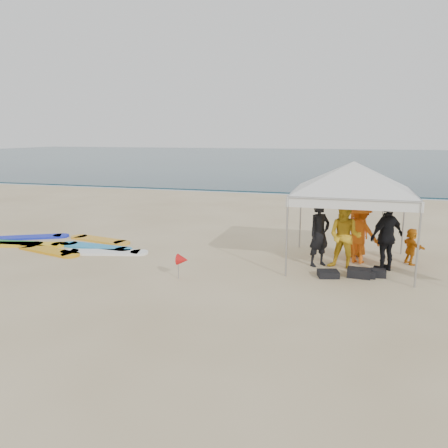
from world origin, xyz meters
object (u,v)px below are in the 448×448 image
object	(u,v)px
person_yellow	(345,236)
person_black_b	(387,237)
person_orange_a	(360,233)
canopy_tent	(354,162)
person_orange_b	(356,230)
person_seated	(411,246)
marker_pennant	(183,260)
person_black_a	(319,234)
surfboard_spread	(57,245)

from	to	relation	value
person_yellow	person_black_b	xyz separation A→B (m)	(1.04, 0.16, 0.03)
person_orange_a	canopy_tent	size ratio (longest dim) A/B	0.39
canopy_tent	person_orange_a	bearing A→B (deg)	45.13
person_orange_b	canopy_tent	size ratio (longest dim) A/B	0.36
person_seated	canopy_tent	distance (m)	2.87
person_orange_b	marker_pennant	size ratio (longest dim) A/B	2.44
person_orange_b	person_orange_a	bearing A→B (deg)	77.00
person_black_b	canopy_tent	xyz separation A→B (m)	(-0.92, 0.34, 1.89)
person_orange_a	person_orange_b	world-z (taller)	person_orange_a
person_orange_b	canopy_tent	xyz separation A→B (m)	(-0.18, -0.88, 2.03)
person_orange_a	person_seated	world-z (taller)	person_orange_a
person_orange_b	person_seated	bearing A→B (deg)	145.06
person_black_a	person_seated	distance (m)	2.60
marker_pennant	surfboard_spread	xyz separation A→B (m)	(-5.10, 1.97, -0.46)
canopy_tent	person_seated	bearing A→B (deg)	16.68
person_orange_a	person_orange_b	bearing A→B (deg)	-65.01
person_seated	person_black_a	bearing A→B (deg)	86.04
surfboard_spread	person_yellow	bearing A→B (deg)	-0.09
person_orange_a	person_orange_b	distance (m)	0.62
person_orange_a	person_seated	distance (m)	1.44
surfboard_spread	person_orange_b	bearing A→B (deg)	8.44
person_black_b	person_orange_b	size ratio (longest dim) A/B	1.18
person_orange_a	person_black_b	size ratio (longest dim) A/B	0.91
person_yellow	marker_pennant	xyz separation A→B (m)	(-3.79, -1.95, -0.40)
marker_pennant	person_black_a	bearing A→B (deg)	33.81
person_yellow	person_orange_b	bearing A→B (deg)	92.46
canopy_tent	marker_pennant	world-z (taller)	canopy_tent
person_yellow	person_black_b	world-z (taller)	person_black_b
person_orange_a	surfboard_spread	distance (m)	9.35
person_orange_b	marker_pennant	bearing A→B (deg)	18.99
person_black_a	marker_pennant	distance (m)	3.79
person_black_a	person_seated	xyz separation A→B (m)	(2.43, 0.85, -0.39)
person_orange_a	marker_pennant	world-z (taller)	person_orange_a
person_yellow	person_orange_a	xyz separation A→B (m)	(0.39, 0.76, -0.06)
person_yellow	person_seated	bearing A→B (deg)	44.52
person_orange_a	person_orange_b	xyz separation A→B (m)	(-0.08, 0.62, -0.05)
person_orange_a	surfboard_spread	xyz separation A→B (m)	(-9.28, -0.75, -0.80)
canopy_tent	marker_pennant	size ratio (longest dim) A/B	6.70
person_orange_a	person_black_a	bearing A→B (deg)	48.54
person_black_b	surfboard_spread	world-z (taller)	person_black_b
person_black_a	person_yellow	xyz separation A→B (m)	(0.66, -0.14, 0.00)
person_orange_b	surfboard_spread	xyz separation A→B (m)	(-9.20, -1.37, -0.74)
person_black_b	canopy_tent	distance (m)	2.13
person_black_b	marker_pennant	bearing A→B (deg)	-19.71
person_yellow	surfboard_spread	world-z (taller)	person_yellow
person_black_b	person_seated	distance (m)	1.18
person_yellow	person_orange_b	distance (m)	1.42
person_seated	marker_pennant	bearing A→B (deg)	94.64
person_black_b	person_seated	size ratio (longest dim) A/B	1.83
canopy_tent	marker_pennant	xyz separation A→B (m)	(-3.92, -2.46, -2.31)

